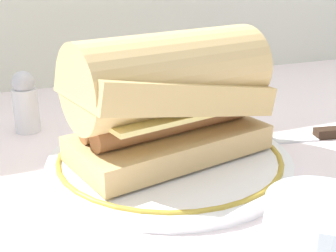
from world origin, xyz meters
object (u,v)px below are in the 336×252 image
object	(u,v)px
plate	(168,158)
sausage_sandwich	(168,94)
butter_knife	(307,136)
salt_shaker	(25,102)

from	to	relation	value
plate	sausage_sandwich	bearing A→B (deg)	4.76
butter_knife	sausage_sandwich	bearing A→B (deg)	-179.51
plate	salt_shaker	world-z (taller)	salt_shaker
salt_shaker	butter_knife	distance (m)	0.36
plate	salt_shaker	xyz separation A→B (m)	(-0.13, 0.16, 0.03)
salt_shaker	butter_knife	world-z (taller)	salt_shaker
plate	sausage_sandwich	distance (m)	0.07
salt_shaker	sausage_sandwich	bearing A→B (deg)	-51.39
plate	salt_shaker	bearing A→B (deg)	128.61
sausage_sandwich	plate	bearing A→B (deg)	172.52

